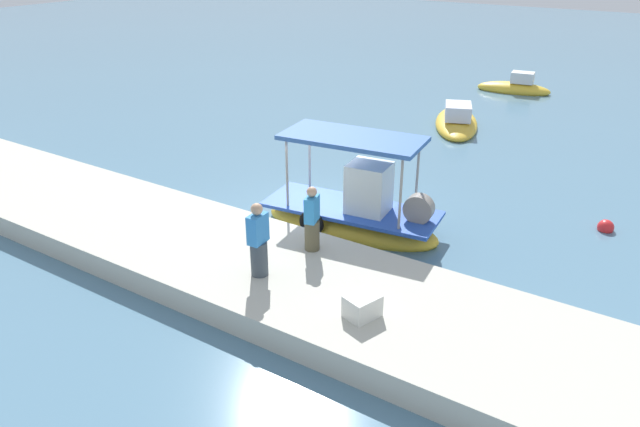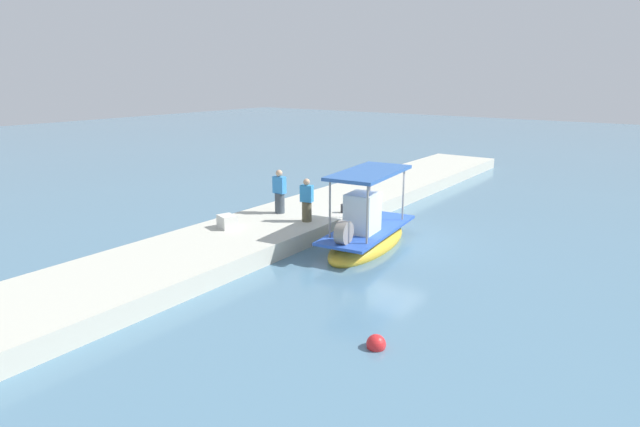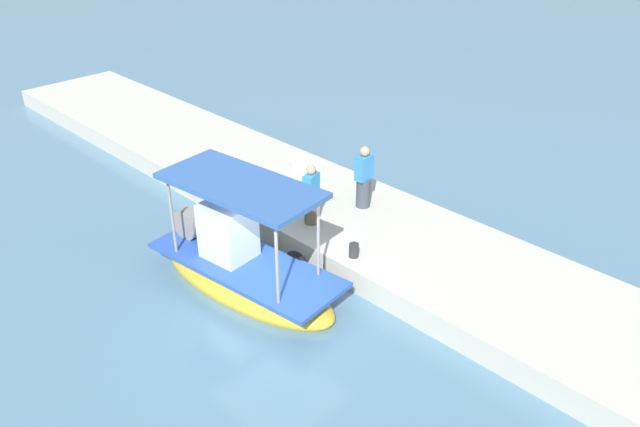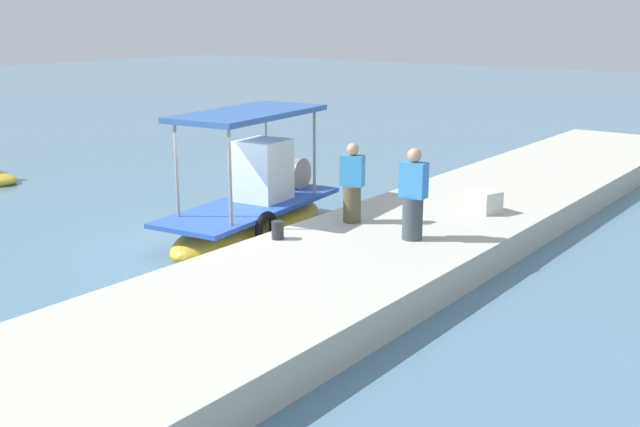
# 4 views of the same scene
# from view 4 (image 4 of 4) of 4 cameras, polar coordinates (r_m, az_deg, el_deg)

# --- Properties ---
(ground_plane) EXTENTS (120.00, 120.00, 0.00)m
(ground_plane) POSITION_cam_4_polar(r_m,az_deg,el_deg) (16.70, -8.65, -2.45)
(ground_plane) COLOR slate
(dock_quay) EXTENTS (36.00, 4.03, 0.62)m
(dock_quay) POSITION_cam_4_polar(r_m,az_deg,el_deg) (14.24, 2.25, -3.97)
(dock_quay) COLOR beige
(dock_quay) RESTS_ON ground_plane
(main_fishing_boat) EXTENTS (5.35, 2.40, 3.16)m
(main_fishing_boat) POSITION_cam_4_polar(r_m,az_deg,el_deg) (17.45, -4.96, 0.15)
(main_fishing_boat) COLOR gold
(main_fishing_boat) RESTS_ON ground_plane
(fisherman_near_bollard) EXTENTS (0.42, 0.52, 1.78)m
(fisherman_near_bollard) POSITION_cam_4_polar(r_m,az_deg,el_deg) (14.77, 6.93, 1.12)
(fisherman_near_bollard) COLOR #3C464F
(fisherman_near_bollard) RESTS_ON dock_quay
(fisherman_by_crate) EXTENTS (0.46, 0.52, 1.67)m
(fisherman_by_crate) POSITION_cam_4_polar(r_m,az_deg,el_deg) (15.93, 2.41, 2.01)
(fisherman_by_crate) COLOR brown
(fisherman_by_crate) RESTS_ON dock_quay
(mooring_bollard) EXTENTS (0.24, 0.24, 0.35)m
(mooring_bollard) POSITION_cam_4_polar(r_m,az_deg,el_deg) (14.84, -3.17, -1.24)
(mooring_bollard) COLOR #2D2D33
(mooring_bollard) RESTS_ON dock_quay
(cargo_crate) EXTENTS (0.72, 0.81, 0.48)m
(cargo_crate) POSITION_cam_4_polar(r_m,az_deg,el_deg) (17.24, 12.05, 0.89)
(cargo_crate) COLOR silver
(cargo_crate) RESTS_ON dock_quay
(marker_buoy) EXTENTS (0.46, 0.46, 0.46)m
(marker_buoy) POSITION_cam_4_polar(r_m,az_deg,el_deg) (24.53, -2.33, 3.37)
(marker_buoy) COLOR red
(marker_buoy) RESTS_ON ground_plane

